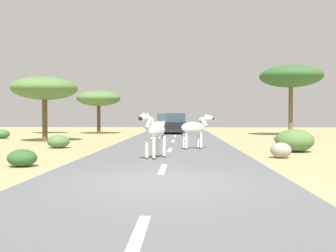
# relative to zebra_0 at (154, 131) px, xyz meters

# --- Properties ---
(ground_plane) EXTENTS (90.00, 90.00, 0.00)m
(ground_plane) POSITION_rel_zebra_0_xyz_m (0.49, -4.62, -1.01)
(ground_plane) COLOR #998E60
(road) EXTENTS (6.00, 64.00, 0.05)m
(road) POSITION_rel_zebra_0_xyz_m (0.43, -4.62, -0.98)
(road) COLOR #56595B
(road) RESTS_ON ground_plane
(lane_markings) EXTENTS (0.16, 56.00, 0.01)m
(lane_markings) POSITION_rel_zebra_0_xyz_m (0.43, -5.62, -0.95)
(lane_markings) COLOR silver
(lane_markings) RESTS_ON road
(zebra_0) EXTENTS (0.98, 1.59, 1.61)m
(zebra_0) POSITION_rel_zebra_0_xyz_m (0.00, 0.00, 0.00)
(zebra_0) COLOR silver
(zebra_0) RESTS_ON road
(zebra_1) EXTENTS (0.77, 1.46, 1.44)m
(zebra_1) POSITION_rel_zebra_0_xyz_m (-0.74, 10.40, -0.10)
(zebra_1) COLOR silver
(zebra_1) RESTS_ON road
(zebra_2) EXTENTS (1.59, 0.85, 1.57)m
(zebra_2) POSITION_rel_zebra_0_xyz_m (1.52, 3.89, -0.02)
(zebra_2) COLOR silver
(zebra_2) RESTS_ON road
(car_0) EXTENTS (2.05, 4.35, 1.74)m
(car_0) POSITION_rel_zebra_0_xyz_m (-0.66, 25.32, -0.16)
(car_0) COLOR silver
(car_0) RESTS_ON road
(car_1) EXTENTS (2.13, 4.40, 1.74)m
(car_1) POSITION_rel_zebra_0_xyz_m (0.38, 19.74, -0.16)
(car_1) COLOR black
(car_1) RESTS_ON road
(tree_0) EXTENTS (4.89, 4.89, 5.53)m
(tree_0) POSITION_rel_zebra_0_xyz_m (9.53, 17.25, 3.64)
(tree_0) COLOR brown
(tree_0) RESTS_ON ground_plane
(tree_1) EXTENTS (3.82, 3.82, 3.77)m
(tree_1) POSITION_rel_zebra_0_xyz_m (-6.36, 20.01, 2.07)
(tree_1) COLOR #4C3823
(tree_1) RESTS_ON ground_plane
(tree_2) EXTENTS (3.32, 3.32, 4.56)m
(tree_2) POSITION_rel_zebra_0_xyz_m (-11.12, 19.80, 2.91)
(tree_2) COLOR #4C3823
(tree_2) RESTS_ON ground_plane
(tree_4) EXTENTS (3.90, 3.90, 3.88)m
(tree_4) POSITION_rel_zebra_0_xyz_m (-7.30, 9.47, 2.17)
(tree_4) COLOR brown
(tree_4) RESTS_ON ground_plane
(bush_1) EXTENTS (1.05, 0.94, 0.63)m
(bush_1) POSITION_rel_zebra_0_xyz_m (-4.93, 4.77, -0.69)
(bush_1) COLOR #4C7038
(bush_1) RESTS_ON ground_plane
(bush_2) EXTENTS (1.61, 1.45, 0.97)m
(bush_2) POSITION_rel_zebra_0_xyz_m (5.74, 3.20, -0.52)
(bush_2) COLOR #4C7038
(bush_2) RESTS_ON ground_plane
(bush_3) EXTENTS (1.03, 0.93, 0.62)m
(bush_3) POSITION_rel_zebra_0_xyz_m (-11.35, 12.39, -0.70)
(bush_3) COLOR #386633
(bush_3) RESTS_ON ground_plane
(bush_4) EXTENTS (0.87, 0.79, 0.52)m
(bush_4) POSITION_rel_zebra_0_xyz_m (-3.83, -1.92, -0.75)
(bush_4) COLOR #2D5628
(bush_4) RESTS_ON ground_plane
(rock_1) EXTENTS (0.51, 0.55, 0.31)m
(rock_1) POSITION_rel_zebra_0_xyz_m (6.95, 10.89, -0.85)
(rock_1) COLOR gray
(rock_1) RESTS_ON ground_plane
(rock_4) EXTENTS (0.75, 0.68, 0.57)m
(rock_4) POSITION_rel_zebra_0_xyz_m (4.54, 0.76, -0.72)
(rock_4) COLOR gray
(rock_4) RESTS_ON ground_plane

